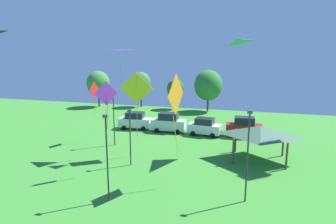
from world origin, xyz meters
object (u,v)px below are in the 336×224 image
(parked_car_second_from_left, at_px, (169,123))
(treeline_tree_3, at_px, (208,85))
(kite_flying_8, at_px, (106,95))
(parked_car_third_from_left, at_px, (205,127))
(light_post_3, at_px, (107,154))
(light_post_0, at_px, (248,152))
(treeline_tree_1, at_px, (141,82))
(light_post_2, at_px, (114,115))
(light_post_1, at_px, (130,134))
(kite_flying_7, at_px, (176,96))
(treeline_tree_0, at_px, (98,84))
(kite_flying_3, at_px, (227,58))
(park_pavilion, at_px, (260,131))
(kite_flying_6, at_px, (120,59))
(kite_flying_1, at_px, (94,91))
(parked_car_leftmost, at_px, (135,121))
(parked_car_rightmost_in_row, at_px, (244,127))
(kite_flying_9, at_px, (136,90))
(treeline_tree_2, at_px, (176,89))

(parked_car_second_from_left, height_order, treeline_tree_3, treeline_tree_3)
(kite_flying_8, height_order, treeline_tree_3, kite_flying_8)
(parked_car_third_from_left, distance_m, light_post_3, 20.27)
(light_post_0, bearing_deg, treeline_tree_1, 121.88)
(parked_car_third_from_left, bearing_deg, parked_car_second_from_left, -177.14)
(light_post_0, height_order, light_post_2, light_post_0)
(treeline_tree_1, bearing_deg, light_post_1, -71.03)
(kite_flying_7, bearing_deg, treeline_tree_0, 127.81)
(kite_flying_3, height_order, kite_flying_7, kite_flying_3)
(park_pavilion, bearing_deg, kite_flying_6, -168.78)
(light_post_0, distance_m, light_post_3, 10.16)
(treeline_tree_1, bearing_deg, light_post_2, -76.39)
(kite_flying_3, bearing_deg, treeline_tree_0, 142.87)
(kite_flying_1, distance_m, treeline_tree_3, 24.78)
(light_post_0, bearing_deg, parked_car_leftmost, 132.13)
(kite_flying_7, height_order, light_post_2, kite_flying_7)
(park_pavilion, height_order, treeline_tree_3, treeline_tree_3)
(parked_car_third_from_left, bearing_deg, kite_flying_3, -54.00)
(parked_car_second_from_left, relative_size, light_post_1, 0.85)
(light_post_3, bearing_deg, parked_car_rightmost_in_row, 65.94)
(kite_flying_3, relative_size, treeline_tree_3, 0.51)
(kite_flying_1, xyz_separation_m, kite_flying_6, (5.34, -4.05, 3.94))
(kite_flying_3, relative_size, light_post_2, 0.59)
(kite_flying_7, height_order, parked_car_second_from_left, kite_flying_7)
(light_post_1, bearing_deg, kite_flying_1, 139.26)
(kite_flying_9, height_order, treeline_tree_1, kite_flying_9)
(kite_flying_1, bearing_deg, park_pavilion, -3.81)
(light_post_3, bearing_deg, kite_flying_7, 44.40)
(kite_flying_6, distance_m, park_pavilion, 15.92)
(kite_flying_3, xyz_separation_m, light_post_3, (-7.02, -14.38, -6.58))
(light_post_2, height_order, treeline_tree_2, light_post_2)
(kite_flying_1, xyz_separation_m, treeline_tree_2, (4.17, 23.04, -2.40))
(kite_flying_6, bearing_deg, light_post_1, -49.14)
(kite_flying_8, height_order, light_post_1, kite_flying_8)
(kite_flying_3, height_order, kite_flying_6, kite_flying_3)
(light_post_0, xyz_separation_m, treeline_tree_0, (-29.39, 31.81, 0.79))
(parked_car_third_from_left, relative_size, treeline_tree_0, 0.62)
(light_post_1, height_order, light_post_2, light_post_2)
(parked_car_leftmost, relative_size, treeline_tree_0, 0.66)
(light_post_0, height_order, treeline_tree_3, treeline_tree_3)
(park_pavilion, distance_m, light_post_2, 16.43)
(parked_car_second_from_left, relative_size, treeline_tree_3, 0.62)
(kite_flying_7, distance_m, parked_car_rightmost_in_row, 18.18)
(treeline_tree_3, bearing_deg, treeline_tree_2, 174.23)
(light_post_2, bearing_deg, treeline_tree_2, 86.87)
(parked_car_third_from_left, distance_m, light_post_2, 12.26)
(parked_car_second_from_left, height_order, light_post_1, light_post_1)
(parked_car_second_from_left, distance_m, light_post_1, 13.04)
(kite_flying_1, relative_size, light_post_0, 0.57)
(parked_car_leftmost, bearing_deg, parked_car_rightmost_in_row, -5.96)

